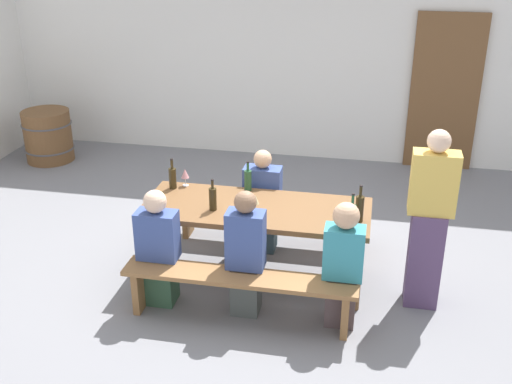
{
  "coord_description": "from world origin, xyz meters",
  "views": [
    {
      "loc": [
        1.02,
        -5.08,
        3.21
      ],
      "look_at": [
        0.0,
        0.0,
        0.9
      ],
      "focal_mm": 43.64,
      "sensor_mm": 36.0,
      "label": 1
    }
  ],
  "objects_px": {
    "bench_far": "(269,212)",
    "wine_glass_1": "(185,174)",
    "wooden_door": "(445,93)",
    "wine_barrel": "(48,136)",
    "wine_bottle_0": "(352,215)",
    "wine_bottle_3": "(360,208)",
    "wine_bottle_4": "(173,178)",
    "bench_near": "(239,285)",
    "wine_bottle_1": "(213,198)",
    "wine_glass_0": "(255,200)",
    "seated_guest_near_0": "(158,250)",
    "tasting_table": "(256,214)",
    "seated_guest_near_1": "(246,256)",
    "seated_guest_far_0": "(262,204)",
    "wine_bottle_2": "(248,180)",
    "standing_host": "(429,224)",
    "seated_guest_near_2": "(343,266)"
  },
  "relations": [
    {
      "from": "bench_near",
      "to": "wine_bottle_4",
      "type": "bearing_deg",
      "value": 132.01
    },
    {
      "from": "bench_far",
      "to": "wine_bottle_3",
      "type": "bearing_deg",
      "value": -41.24
    },
    {
      "from": "wooden_door",
      "to": "wine_bottle_4",
      "type": "distance_m",
      "value": 4.15
    },
    {
      "from": "wine_bottle_3",
      "to": "wine_glass_0",
      "type": "distance_m",
      "value": 0.92
    },
    {
      "from": "bench_near",
      "to": "seated_guest_near_2",
      "type": "height_order",
      "value": "seated_guest_near_2"
    },
    {
      "from": "wine_glass_1",
      "to": "wine_bottle_4",
      "type": "bearing_deg",
      "value": -142.58
    },
    {
      "from": "wine_bottle_4",
      "to": "wine_glass_0",
      "type": "relative_size",
      "value": 1.76
    },
    {
      "from": "wooden_door",
      "to": "tasting_table",
      "type": "bearing_deg",
      "value": -119.52
    },
    {
      "from": "tasting_table",
      "to": "seated_guest_near_2",
      "type": "relative_size",
      "value": 1.87
    },
    {
      "from": "seated_guest_far_0",
      "to": "wine_bottle_4",
      "type": "bearing_deg",
      "value": -70.29
    },
    {
      "from": "wine_bottle_1",
      "to": "seated_guest_near_1",
      "type": "height_order",
      "value": "seated_guest_near_1"
    },
    {
      "from": "wine_bottle_4",
      "to": "wine_barrel",
      "type": "height_order",
      "value": "wine_bottle_4"
    },
    {
      "from": "seated_guest_near_1",
      "to": "standing_host",
      "type": "relative_size",
      "value": 0.71
    },
    {
      "from": "wine_bottle_2",
      "to": "seated_guest_far_0",
      "type": "bearing_deg",
      "value": 63.5
    },
    {
      "from": "wine_bottle_2",
      "to": "wine_bottle_4",
      "type": "distance_m",
      "value": 0.74
    },
    {
      "from": "wine_glass_0",
      "to": "seated_guest_near_0",
      "type": "relative_size",
      "value": 0.16
    },
    {
      "from": "wine_bottle_0",
      "to": "wine_bottle_2",
      "type": "distance_m",
      "value": 1.19
    },
    {
      "from": "wine_bottle_2",
      "to": "wine_glass_1",
      "type": "distance_m",
      "value": 0.63
    },
    {
      "from": "bench_near",
      "to": "wine_bottle_1",
      "type": "distance_m",
      "value": 0.86
    },
    {
      "from": "bench_near",
      "to": "seated_guest_far_0",
      "type": "bearing_deg",
      "value": 92.06
    },
    {
      "from": "wine_bottle_0",
      "to": "wine_glass_1",
      "type": "distance_m",
      "value": 1.77
    },
    {
      "from": "wine_bottle_0",
      "to": "wine_glass_1",
      "type": "relative_size",
      "value": 1.75
    },
    {
      "from": "wine_bottle_0",
      "to": "wine_bottle_2",
      "type": "bearing_deg",
      "value": 150.44
    },
    {
      "from": "wine_bottle_3",
      "to": "wine_barrel",
      "type": "relative_size",
      "value": 0.47
    },
    {
      "from": "seated_guest_near_2",
      "to": "wine_bottle_4",
      "type": "bearing_deg",
      "value": 64.32
    },
    {
      "from": "tasting_table",
      "to": "wine_bottle_1",
      "type": "xyz_separation_m",
      "value": [
        -0.37,
        -0.13,
        0.19
      ]
    },
    {
      "from": "wine_bottle_0",
      "to": "wine_glass_0",
      "type": "relative_size",
      "value": 1.79
    },
    {
      "from": "seated_guest_near_0",
      "to": "standing_host",
      "type": "xyz_separation_m",
      "value": [
        2.3,
        0.44,
        0.27
      ]
    },
    {
      "from": "wine_glass_1",
      "to": "seated_guest_far_0",
      "type": "relative_size",
      "value": 0.16
    },
    {
      "from": "wooden_door",
      "to": "wine_barrel",
      "type": "bearing_deg",
      "value": -171.42
    },
    {
      "from": "bench_far",
      "to": "wine_bottle_4",
      "type": "distance_m",
      "value": 1.12
    },
    {
      "from": "wine_bottle_0",
      "to": "bench_far",
      "type": "bearing_deg",
      "value": 132.97
    },
    {
      "from": "wine_bottle_4",
      "to": "bench_far",
      "type": "bearing_deg",
      "value": 26.95
    },
    {
      "from": "wine_bottle_0",
      "to": "wine_glass_0",
      "type": "xyz_separation_m",
      "value": [
        -0.86,
        0.11,
        0.01
      ]
    },
    {
      "from": "wine_bottle_1",
      "to": "seated_guest_far_0",
      "type": "bearing_deg",
      "value": 65.06
    },
    {
      "from": "wine_glass_0",
      "to": "seated_guest_near_0",
      "type": "bearing_deg",
      "value": -150.29
    },
    {
      "from": "tasting_table",
      "to": "seated_guest_near_1",
      "type": "xyz_separation_m",
      "value": [
        0.02,
        -0.57,
        -0.12
      ]
    },
    {
      "from": "wine_bottle_1",
      "to": "seated_guest_near_1",
      "type": "relative_size",
      "value": 0.26
    },
    {
      "from": "seated_guest_near_0",
      "to": "wine_bottle_1",
      "type": "bearing_deg",
      "value": -41.71
    },
    {
      "from": "bench_near",
      "to": "wine_bottle_0",
      "type": "bearing_deg",
      "value": 28.94
    },
    {
      "from": "wine_bottle_2",
      "to": "seated_guest_near_2",
      "type": "height_order",
      "value": "seated_guest_near_2"
    },
    {
      "from": "seated_guest_far_0",
      "to": "seated_guest_near_0",
      "type": "bearing_deg",
      "value": -32.12
    },
    {
      "from": "bench_far",
      "to": "wine_barrel",
      "type": "distance_m",
      "value": 3.95
    },
    {
      "from": "wine_bottle_1",
      "to": "wine_bottle_0",
      "type": "bearing_deg",
      "value": -4.36
    },
    {
      "from": "standing_host",
      "to": "wine_barrel",
      "type": "height_order",
      "value": "standing_host"
    },
    {
      "from": "bench_far",
      "to": "wine_glass_1",
      "type": "distance_m",
      "value": 1.01
    },
    {
      "from": "wine_glass_0",
      "to": "seated_guest_far_0",
      "type": "height_order",
      "value": "seated_guest_far_0"
    },
    {
      "from": "wine_glass_0",
      "to": "tasting_table",
      "type": "bearing_deg",
      "value": 99.12
    },
    {
      "from": "bench_far",
      "to": "seated_guest_near_0",
      "type": "distance_m",
      "value": 1.5
    },
    {
      "from": "wine_bottle_0",
      "to": "seated_guest_far_0",
      "type": "height_order",
      "value": "seated_guest_far_0"
    }
  ]
}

